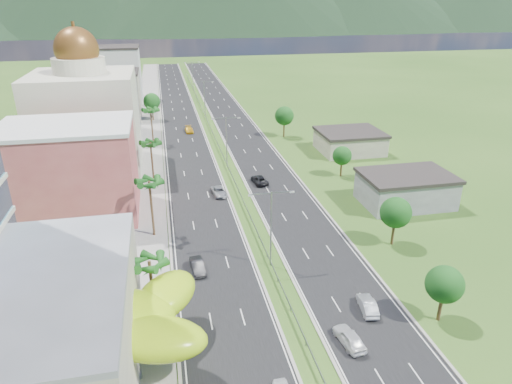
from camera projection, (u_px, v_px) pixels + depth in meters
ground at (290, 311)px, 53.31m from camera, size 500.00×500.00×0.00m
road_left at (181, 123)px, 132.87m from camera, size 11.00×260.00×0.04m
road_right at (232, 120)px, 135.70m from camera, size 11.00×260.00×0.04m
sidewalk_left at (148, 124)px, 131.07m from camera, size 7.00×260.00×0.12m
median_guardrail at (215, 136)px, 117.84m from camera, size 0.10×216.06×0.76m
streetlight_median_b at (271, 221)px, 59.65m from camera, size 6.04×0.25×11.00m
streetlight_median_c at (226, 137)px, 95.65m from camera, size 6.04×0.25×11.00m
streetlight_median_d at (204, 95)px, 136.14m from camera, size 6.04×0.25×11.00m
streetlight_median_e at (192, 73)px, 176.63m from camera, size 6.04×0.25×11.00m
lime_canopy at (104, 321)px, 43.98m from camera, size 18.00×15.00×7.40m
pink_shophouse at (72, 173)px, 73.88m from camera, size 20.00×15.00×15.00m
domed_building at (87, 116)px, 93.06m from camera, size 20.00×20.00×28.70m
midrise_grey at (105, 106)px, 117.06m from camera, size 16.00×15.00×16.00m
midrise_beige at (113, 95)px, 137.45m from camera, size 16.00×15.00×13.00m
midrise_white at (117, 75)px, 157.16m from camera, size 16.00×15.00×18.00m
shed_near at (405, 190)px, 80.10m from camera, size 15.00×10.00×5.00m
shed_far at (350, 142)px, 107.58m from camera, size 14.00×12.00×4.40m
palm_tree_b at (149, 265)px, 49.41m from camera, size 3.60×3.60×8.10m
palm_tree_c at (149, 184)px, 66.84m from camera, size 3.60×3.60×9.60m
palm_tree_d at (151, 145)px, 87.91m from camera, size 3.60×3.60×8.60m
palm_tree_e at (151, 112)px, 110.11m from camera, size 3.60×3.60×9.40m
leafy_tree_lfar at (152, 102)px, 133.68m from camera, size 4.90×4.90×8.05m
leafy_tree_ra at (445, 284)px, 49.95m from camera, size 4.20×4.20×6.90m
leafy_tree_rb at (396, 213)px, 65.65m from camera, size 4.55×4.55×7.47m
leafy_tree_rc at (342, 156)px, 91.73m from camera, size 3.85×3.85×6.33m
leafy_tree_rd at (284, 116)px, 117.49m from camera, size 4.90×4.90×8.05m
mountain_ridge at (227, 33)px, 469.52m from camera, size 860.00×140.00×90.00m
car_dark_left at (197, 266)px, 60.70m from camera, size 1.99×4.65×1.49m
car_silver_mid_left at (219, 192)px, 84.07m from camera, size 2.93×5.21×1.38m
car_yellow_far_left at (189, 130)px, 123.30m from camera, size 2.23×5.03×1.44m
car_white_near_right at (349, 338)px, 47.88m from camera, size 2.49×4.89×1.60m
car_silver_right at (368, 305)px, 53.02m from camera, size 2.25×4.72×1.49m
car_dark_far_right at (259, 180)px, 89.46m from camera, size 2.95×5.43×1.45m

